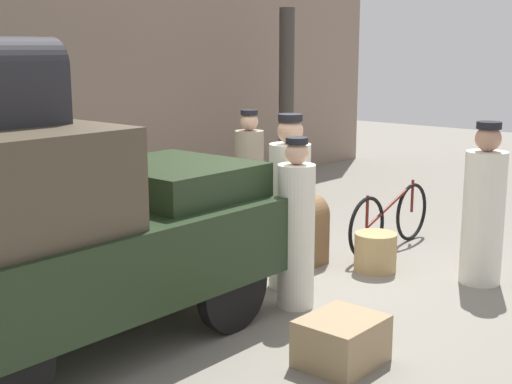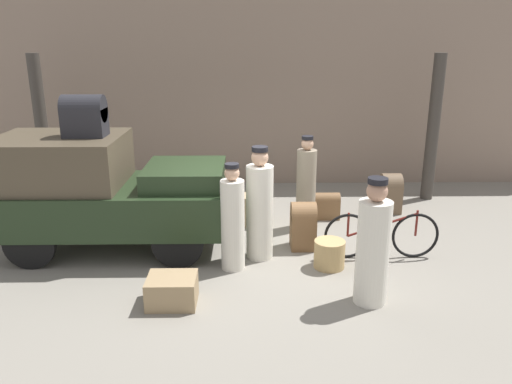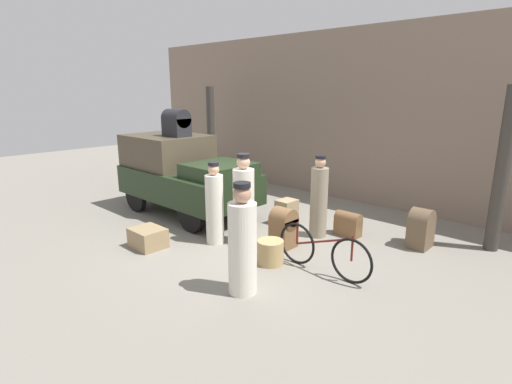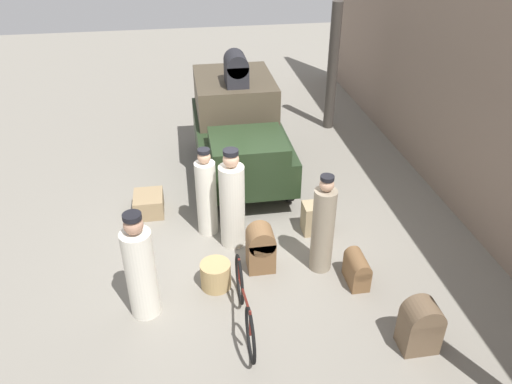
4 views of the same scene
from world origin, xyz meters
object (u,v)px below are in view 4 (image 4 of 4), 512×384
suitcase_small_leather (421,325)px  trunk_on_truck_roof (236,69)px  porter_with_bicycle (140,270)px  trunk_large_brown (315,218)px  porter_standing_middle (323,228)px  suitcase_tan_flat (357,269)px  porter_carrying_trunk (232,203)px  bicycle (245,305)px  conductor_in_dark_uniform (206,195)px  trunk_barrel_dark (261,247)px  wicker_basket (216,275)px  suitcase_black_upright (149,204)px  truck (238,127)px

suitcase_small_leather → trunk_on_truck_roof: size_ratio=1.21×
porter_with_bicycle → trunk_large_brown: size_ratio=3.03×
porter_standing_middle → suitcase_tan_flat: bearing=45.7°
porter_with_bicycle → porter_carrying_trunk: bearing=134.5°
bicycle → conductor_in_dark_uniform: bearing=-171.9°
trunk_barrel_dark → suitcase_tan_flat: bearing=67.3°
suitcase_tan_flat → wicker_basket: bearing=-97.0°
suitcase_tan_flat → suitcase_black_upright: suitcase_tan_flat is taller
trunk_large_brown → bicycle: bearing=-37.4°
porter_carrying_trunk → porter_standing_middle: bearing=56.4°
bicycle → porter_standing_middle: (-1.04, 1.37, 0.40)m
truck → porter_carrying_trunk: (2.52, -0.44, -0.19)m
porter_carrying_trunk → conductor_in_dark_uniform: size_ratio=1.10×
wicker_basket → porter_standing_middle: (-0.18, 1.69, 0.57)m
suitcase_tan_flat → suitcase_small_leather: bearing=16.1°
conductor_in_dark_uniform → trunk_large_brown: 1.94m
suitcase_black_upright → trunk_on_truck_roof: (-1.52, 1.88, 2.00)m
porter_carrying_trunk → suitcase_tan_flat: 2.25m
suitcase_small_leather → porter_with_bicycle: bearing=-109.1°
suitcase_tan_flat → suitcase_small_leather: (1.34, 0.39, 0.13)m
conductor_in_dark_uniform → bicycle: bearing=8.1°
porter_with_bicycle → trunk_barrel_dark: (-0.69, 1.79, -0.36)m
truck → porter_with_bicycle: truck is taller
porter_with_bicycle → trunk_on_truck_roof: trunk_on_truck_roof is taller
porter_carrying_trunk → suitcase_small_leather: bearing=38.9°
wicker_basket → porter_with_bicycle: (0.37, -1.04, 0.55)m
wicker_basket → trunk_on_truck_roof: trunk_on_truck_roof is taller
suitcase_tan_flat → porter_carrying_trunk: bearing=-126.7°
trunk_large_brown → suitcase_small_leather: (2.75, 0.67, 0.12)m
trunk_on_truck_roof → wicker_basket: bearing=-12.5°
porter_with_bicycle → trunk_large_brown: bearing=117.5°
trunk_on_truck_roof → conductor_in_dark_uniform: bearing=-20.0°
wicker_basket → conductor_in_dark_uniform: 1.54m
suitcase_small_leather → trunk_on_truck_roof: 5.88m
wicker_basket → suitcase_small_leather: 3.00m
trunk_large_brown → trunk_on_truck_roof: bearing=-158.4°
porter_with_bicycle → trunk_large_brown: porter_with_bicycle is taller
trunk_on_truck_roof → truck: bearing=0.0°
wicker_basket → porter_with_bicycle: porter_with_bicycle is taller
suitcase_tan_flat → suitcase_black_upright: (-2.48, -3.19, -0.08)m
suitcase_tan_flat → porter_standing_middle: bearing=-134.3°
bicycle → trunk_on_truck_roof: size_ratio=2.79×
porter_standing_middle → suitcase_black_upright: bearing=-126.6°
bicycle → trunk_on_truck_roof: (-4.60, 0.50, 1.80)m
porter_with_bicycle → trunk_on_truck_roof: size_ratio=2.62×
porter_standing_middle → suitcase_small_leather: (1.78, 0.84, -0.38)m
bicycle → porter_carrying_trunk: 1.95m
bicycle → porter_carrying_trunk: porter_carrying_trunk is taller
porter_with_bicycle → suitcase_small_leather: size_ratio=2.18×
porter_with_bicycle → truck: bearing=154.5°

